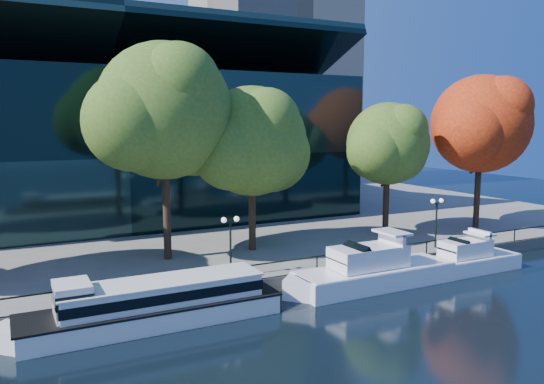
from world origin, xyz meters
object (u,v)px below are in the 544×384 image
cruiser_far (465,259)px  tree_4 (389,146)px  tree_5 (483,126)px  lamp_2 (437,211)px  tree_3 (254,144)px  lamp_1 (230,232)px  tree_2 (167,114)px  tour_boat (147,303)px  cruiser_near (369,271)px

cruiser_far → tree_4: tree_4 is taller
tree_5 → lamp_2: size_ratio=3.62×
tree_3 → lamp_1: 9.40m
tree_4 → tree_5: (9.94, -1.49, 1.70)m
lamp_2 → cruiser_far: bearing=-100.4°
tree_4 → tree_5: size_ratio=0.82×
tree_2 → lamp_1: 10.26m
tree_3 → tour_boat: bearing=-139.4°
lamp_1 → cruiser_far: bearing=-12.4°
cruiser_near → tree_3: 13.32m
tree_2 → tree_5: 30.12m
cruiser_far → tree_5: bearing=38.2°
tour_boat → tree_2: bearing=66.7°
cruiser_near → lamp_2: (9.39, 3.51, 2.83)m
tree_5 → lamp_2: (-9.81, -4.46, -6.78)m
tree_5 → lamp_1: (-27.85, -4.46, -6.78)m
tree_5 → lamp_2: bearing=-155.6°
tree_3 → cruiser_far: bearing=-37.8°
tree_3 → tree_4: tree_3 is taller
tour_boat → lamp_2: lamp_2 is taller
tree_3 → lamp_2: size_ratio=3.22×
tree_2 → tree_5: bearing=-3.6°
cruiser_far → tree_5: 16.56m
tree_4 → tree_5: 10.19m
lamp_1 → lamp_2: (18.04, 0.00, 0.00)m
tour_boat → cruiser_near: bearing=-0.5°
tree_5 → lamp_1: size_ratio=3.62×
cruiser_far → tree_2: (-19.54, 10.15, 10.74)m
tour_boat → tree_4: size_ratio=1.31×
cruiser_far → lamp_1: lamp_1 is taller
tour_boat → tree_5: bearing=12.9°
cruiser_far → tree_5: size_ratio=0.65×
lamp_2 → tree_2: bearing=162.6°
tree_4 → tree_5: tree_5 is taller
cruiser_near → tree_2: 18.07m
tree_5 → lamp_1: tree_5 is taller
tree_2 → tree_4: size_ratio=1.33×
cruiser_near → lamp_2: lamp_2 is taller
cruiser_far → cruiser_near: bearing=178.1°
tree_3 → tree_4: 13.30m
cruiser_near → tree_2: tree_2 is taller
cruiser_far → tree_5: (10.50, 8.26, 9.78)m
cruiser_far → lamp_2: (0.70, 3.80, 3.00)m
cruiser_far → lamp_2: size_ratio=2.35×
cruiser_far → tree_3: bearing=142.2°
tree_4 → lamp_2: bearing=-88.7°
cruiser_far → lamp_1: size_ratio=2.35×
tree_2 → cruiser_near: bearing=-42.3°
cruiser_near → tree_4: (9.25, 9.45, 7.91)m
tree_2 → tree_3: bearing=-2.4°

